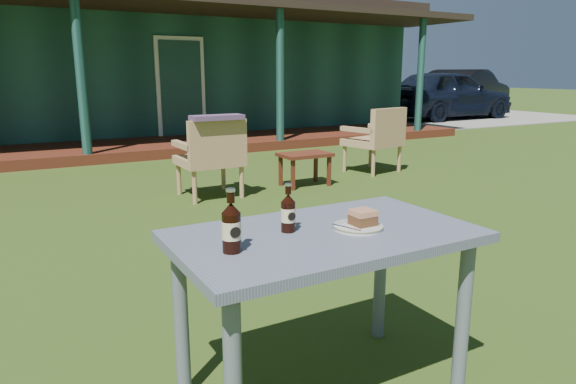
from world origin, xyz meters
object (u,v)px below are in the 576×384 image
car_near (447,94)px  plate (358,227)px  cake_slice (363,217)px  cola_bottle_near (288,212)px  cola_bottle_far (231,227)px  armchair_left (212,154)px  cafe_table (324,255)px  car_far (465,92)px  armchair_right (378,136)px  side_table (305,158)px

car_near → plate: car_near is taller
cake_slice → cola_bottle_near: size_ratio=0.47×
cake_slice → cola_bottle_far: cola_bottle_far is taller
cake_slice → armchair_left: (0.71, 3.57, -0.28)m
cafe_table → cola_bottle_far: (-0.42, -0.04, 0.19)m
car_far → cola_bottle_near: bearing=110.2°
cafe_table → plate: (0.14, -0.03, 0.11)m
cake_slice → armchair_left: bearing=78.8°
cake_slice → cola_bottle_near: 0.31m
car_near → cola_bottle_far: 14.33m
car_far → armchair_left: car_far is taller
cake_slice → armchair_right: 5.02m
plate → car_near: bearing=42.5°
cola_bottle_far → cafe_table: bearing=5.7°
car_far → armchair_right: size_ratio=4.95×
armchair_right → side_table: size_ratio=1.47×
armchair_left → armchair_right: size_ratio=0.98×
car_near → cake_slice: size_ratio=45.94×
car_far → cafe_table: 16.22m
cafe_table → plate: bearing=-13.2°
cola_bottle_far → side_table: size_ratio=0.38×
car_near → cola_bottle_far: car_near is taller
armchair_right → side_table: 1.33m
car_near → side_table: bearing=122.9°
car_near → side_table: size_ratio=7.04×
cafe_table → car_far: bearing=40.4°
plate → armchair_left: bearing=78.4°
cafe_table → side_table: (2.06, 3.57, -0.28)m
cola_bottle_near → cake_slice: bearing=-20.4°
armchair_left → side_table: size_ratio=1.44×
car_near → cola_bottle_near: bearing=129.6°
car_far → cola_bottle_near: size_ratio=22.34×
car_near → cake_slice: bearing=130.7°
plate → cola_bottle_far: 0.56m
cola_bottle_far → plate: bearing=0.9°
cafe_table → armchair_right: 5.08m
car_near → car_far: size_ratio=0.97×
car_near → armchair_left: car_near is taller
car_far → cola_bottle_near: (-12.49, -10.44, 0.08)m
cola_bottle_far → side_table: cola_bottle_far is taller
cola_bottle_far → side_table: bearing=55.6°
cola_bottle_far → armchair_right: bearing=45.7°
car_near → side_table: 10.16m
plate → side_table: 4.10m
plate → cake_slice: cake_slice is taller
car_far → cake_slice: 16.13m
cola_bottle_near → car_far: bearing=39.9°
plate → cafe_table: bearing=166.8°
side_table → car_near: bearing=34.8°
car_near → armchair_right: car_near is taller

